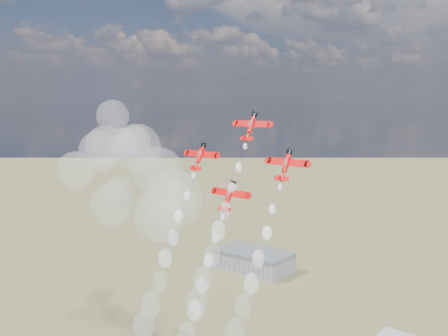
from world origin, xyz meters
name	(u,v)px	position (x,y,z in m)	size (l,w,h in m)	color
hangar	(254,260)	(-120.00, 180.00, 6.50)	(50.00, 28.00, 13.00)	gray
plane_lead	(251,126)	(-7.99, 22.36, 108.47)	(12.33, 6.38, 8.09)	red
plane_left	(200,156)	(-23.20, 17.36, 99.07)	(12.33, 6.38, 8.09)	red
plane_right	(286,164)	(7.22, 17.36, 99.07)	(12.33, 6.38, 8.09)	red
plane_slot	(229,195)	(-7.99, 12.36, 89.67)	(12.33, 6.38, 8.09)	red
smoke_trail_lead	(207,270)	(-7.88, 2.59, 70.86)	(5.10, 24.08, 43.21)	white
smoke_trail_left	(154,295)	(-23.16, -2.36, 61.65)	(5.47, 23.77, 42.81)	white
smoke_trail_right	(239,323)	(7.13, -2.60, 61.87)	(5.44, 24.33, 42.75)	white
drifted_smoke_cloud	(137,176)	(-62.32, 26.59, 88.18)	(62.03, 39.01, 47.85)	white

